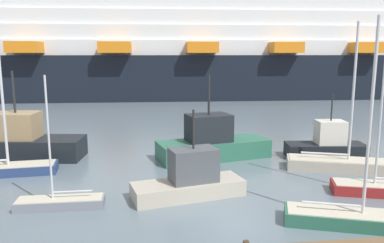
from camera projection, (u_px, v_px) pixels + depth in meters
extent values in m
plane|color=slate|center=(228.00, 223.00, 17.26)|extent=(600.00, 600.00, 0.00)
cube|color=maroon|center=(382.00, 189.00, 20.69)|extent=(5.45, 2.96, 0.57)
cube|color=beige|center=(383.00, 184.00, 20.64)|extent=(5.22, 2.78, 0.04)
cylinder|color=silver|center=(382.00, 94.00, 19.85)|extent=(0.13, 0.13, 9.82)
cube|color=#BCB29E|center=(339.00, 165.00, 24.92)|extent=(6.90, 3.82, 0.75)
cube|color=beige|center=(340.00, 159.00, 24.85)|extent=(6.60, 3.59, 0.04)
cylinder|color=silver|center=(353.00, 93.00, 23.97)|extent=(0.16, 0.16, 8.80)
cylinder|color=silver|center=(325.00, 154.00, 24.98)|extent=(2.89, 1.06, 0.13)
cube|color=#2D6B51|center=(351.00, 219.00, 16.93)|extent=(5.97, 3.34, 0.60)
cube|color=beige|center=(351.00, 213.00, 16.88)|extent=(5.72, 3.15, 0.04)
cylinder|color=silver|center=(371.00, 119.00, 16.03)|extent=(0.14, 0.14, 8.52)
cylinder|color=silver|center=(332.00, 204.00, 16.99)|extent=(2.50, 0.93, 0.11)
cube|color=gray|center=(60.00, 203.00, 18.93)|extent=(4.30, 1.18, 0.47)
cube|color=beige|center=(60.00, 198.00, 18.89)|extent=(4.13, 1.08, 0.04)
cylinder|color=silver|center=(49.00, 139.00, 18.31)|extent=(0.10, 0.10, 6.13)
cylinder|color=silver|center=(73.00, 191.00, 18.91)|extent=(1.93, 0.09, 0.08)
cylinder|color=silver|center=(2.00, 93.00, 23.31)|extent=(0.17, 0.17, 9.20)
cube|color=#BCB29E|center=(188.00, 189.00, 20.38)|extent=(6.27, 3.32, 0.85)
cube|color=#4C5156|center=(193.00, 165.00, 20.25)|extent=(2.74, 2.05, 1.78)
cylinder|color=#262626|center=(193.00, 129.00, 19.91)|extent=(0.12, 0.12, 2.09)
cube|color=black|center=(325.00, 150.00, 28.16)|extent=(5.90, 2.59, 1.02)
cube|color=silver|center=(330.00, 132.00, 27.92)|extent=(2.16, 1.73, 1.72)
cylinder|color=#262626|center=(332.00, 107.00, 27.59)|extent=(0.11, 0.11, 2.00)
cube|color=#2D6B51|center=(214.00, 149.00, 27.88)|extent=(8.58, 4.73, 1.32)
cube|color=#1E2328|center=(209.00, 128.00, 27.45)|extent=(3.46, 2.84, 1.95)
cylinder|color=#262626|center=(209.00, 95.00, 27.03)|extent=(0.16, 0.16, 2.84)
cube|color=black|center=(24.00, 148.00, 27.78)|extent=(8.81, 3.94, 1.51)
cube|color=#A3845B|center=(16.00, 125.00, 27.48)|extent=(3.33, 2.59, 1.88)
cylinder|color=#262626|center=(14.00, 92.00, 27.05)|extent=(0.17, 0.17, 2.98)
cube|color=black|center=(122.00, 76.00, 68.03)|extent=(133.50, 23.28, 7.31)
cube|color=white|center=(121.00, 48.00, 67.17)|extent=(122.79, 20.67, 2.39)
cube|color=white|center=(121.00, 34.00, 66.75)|extent=(115.43, 19.43, 2.39)
cube|color=white|center=(121.00, 20.00, 66.32)|extent=(108.06, 18.19, 2.39)
cube|color=white|center=(120.00, 6.00, 65.90)|extent=(100.69, 16.95, 2.39)
cube|color=orange|center=(25.00, 47.00, 56.60)|extent=(4.91, 3.89, 1.67)
cube|color=orange|center=(115.00, 47.00, 57.68)|extent=(4.91, 3.89, 1.67)
cube|color=orange|center=(202.00, 47.00, 58.76)|extent=(4.91, 3.89, 1.67)
cube|color=orange|center=(286.00, 47.00, 59.83)|extent=(4.91, 3.89, 1.67)
cube|color=orange|center=(367.00, 48.00, 60.91)|extent=(4.91, 3.89, 1.67)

